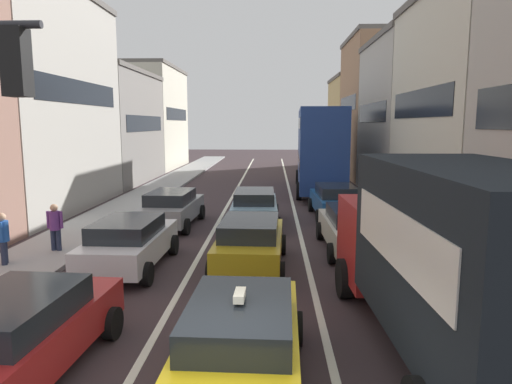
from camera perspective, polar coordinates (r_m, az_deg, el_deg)
sidewalk_left at (r=26.76m, az=-13.84°, el=-0.64°), size 2.60×64.00×0.14m
lane_stripe_left at (r=25.85m, az=-3.11°, el=-0.86°), size 0.16×60.00×0.01m
lane_stripe_right at (r=25.77m, az=4.44°, el=-0.91°), size 0.16×60.00×0.01m
building_row_left at (r=29.08m, az=-24.00°, el=9.46°), size 7.20×43.90×11.59m
building_row_right at (r=29.16m, az=20.89°, el=8.89°), size 7.20×43.90×10.74m
removalist_box_truck at (r=8.71m, az=22.76°, el=-6.98°), size 2.92×7.78×3.58m
taxi_centre_lane_front at (r=7.64m, az=-1.88°, el=-17.92°), size 2.16×4.35×1.66m
sedan_left_lane_front at (r=8.77m, az=-27.32°, el=-15.33°), size 2.26×4.39×1.49m
sedan_centre_lane_second at (r=13.44m, az=-0.72°, el=-6.18°), size 2.18×4.36×1.49m
wagon_left_lane_second at (r=13.89m, az=-15.46°, el=-6.00°), size 2.14×4.34×1.49m
hatchback_centre_lane_third at (r=19.03m, az=-0.18°, el=-1.81°), size 2.13×4.33×1.49m
sedan_left_lane_third at (r=19.15m, az=-10.43°, el=-1.89°), size 2.23×4.38×1.49m
sedan_right_lane_behind_truck at (r=15.54m, az=12.04°, el=-4.34°), size 2.14×4.34×1.49m
wagon_right_lane_far at (r=20.87m, az=9.85°, el=-1.02°), size 2.19×4.36×1.49m
bus_mid_queue_primary at (r=28.51m, az=7.89°, el=5.65°), size 3.16×10.60×5.06m
pedestrian_near_kerb at (r=15.22m, az=-28.94°, el=-4.92°), size 0.34×0.51×1.66m
pedestrian_mid_sidewalk at (r=16.12m, az=-23.70°, el=-3.88°), size 0.54×0.34×1.66m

